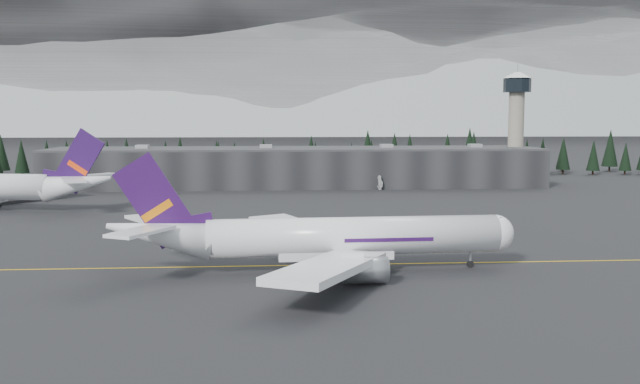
{
  "coord_description": "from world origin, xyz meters",
  "views": [
    {
      "loc": [
        -9.66,
        -109.6,
        22.73
      ],
      "look_at": [
        0.0,
        20.0,
        9.0
      ],
      "focal_mm": 40.0,
      "sensor_mm": 36.0,
      "label": 1
    }
  ],
  "objects": [
    {
      "name": "jet_main",
      "position": [
        -2.21,
        -6.35,
        5.03
      ],
      "size": [
        60.66,
        55.93,
        17.83
      ],
      "rotation": [
        0.0,
        0.0,
        0.04
      ],
      "color": "white",
      "rests_on": "ground"
    },
    {
      "name": "treeline",
      "position": [
        0.0,
        162.0,
        7.5
      ],
      "size": [
        360.0,
        20.0,
        15.0
      ],
      "primitive_type": "cube",
      "color": "black",
      "rests_on": "ground"
    },
    {
      "name": "terminal",
      "position": [
        0.0,
        125.0,
        6.3
      ],
      "size": [
        160.0,
        30.0,
        12.6
      ],
      "color": "black",
      "rests_on": "ground"
    },
    {
      "name": "ground",
      "position": [
        0.0,
        0.0,
        0.0
      ],
      "size": [
        1400.0,
        1400.0,
        0.0
      ],
      "primitive_type": "plane",
      "color": "black",
      "rests_on": "ground"
    },
    {
      "name": "control_tower",
      "position": [
        75.0,
        128.0,
        23.41
      ],
      "size": [
        10.0,
        10.0,
        37.7
      ],
      "color": "gray",
      "rests_on": "ground"
    },
    {
      "name": "mountain_ridge",
      "position": [
        0.0,
        1000.0,
        0.0
      ],
      "size": [
        4400.0,
        900.0,
        420.0
      ],
      "primitive_type": null,
      "color": "white",
      "rests_on": "ground"
    },
    {
      "name": "gse_vehicle_b",
      "position": [
        25.58,
        109.36,
        0.78
      ],
      "size": [
        4.7,
        2.15,
        1.56
      ],
      "primitive_type": "imported",
      "rotation": [
        0.0,
        0.0,
        -1.5
      ],
      "color": "white",
      "rests_on": "ground"
    },
    {
      "name": "taxiline",
      "position": [
        0.0,
        -2.0,
        0.01
      ],
      "size": [
        400.0,
        0.4,
        0.02
      ],
      "primitive_type": "cube",
      "color": "gold",
      "rests_on": "ground"
    },
    {
      "name": "gse_vehicle_a",
      "position": [
        -41.27,
        97.21,
        0.79
      ],
      "size": [
        4.47,
        6.28,
        1.59
      ],
      "primitive_type": "imported",
      "rotation": [
        0.0,
        0.0,
        0.36
      ],
      "color": "silver",
      "rests_on": "ground"
    }
  ]
}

